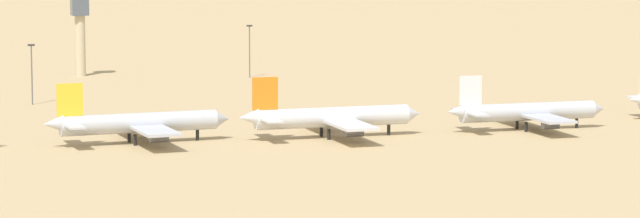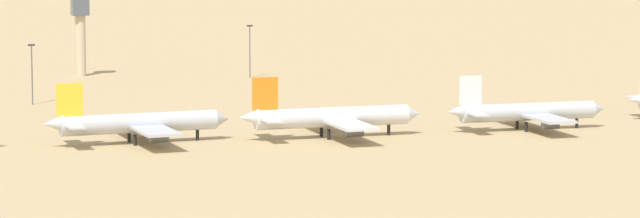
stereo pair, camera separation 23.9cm
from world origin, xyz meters
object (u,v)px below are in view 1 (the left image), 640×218
Objects in this scene: light_pole_west at (32,70)px; light_pole_mid at (250,47)px; parked_jet_orange_2 at (330,117)px; parked_jet_white_3 at (526,112)px; control_tower at (80,29)px; parked_jet_yellow_1 at (137,123)px.

light_pole_mid reaches higher than light_pole_west.
light_pole_west is 89.52m from light_pole_mid.
parked_jet_orange_2 is 2.60× the size of light_pole_mid.
parked_jet_orange_2 is 1.08× the size of parked_jet_white_3.
light_pole_mid is (72.99, 51.83, 0.16)m from light_pole_west.
control_tower is at bearing 100.95° from parked_jet_orange_2.
parked_jet_white_3 is 1.62× the size of control_tower.
light_pole_mid is at bearing 102.60° from parked_jet_white_3.
light_pole_mid reaches higher than parked_jet_orange_2.
parked_jet_white_3 is (89.69, -5.57, -0.21)m from parked_jet_yellow_1.
control_tower is 1.52× the size of light_pole_west.
light_pole_west is (-102.58, 85.12, 4.94)m from parked_jet_white_3.
parked_jet_yellow_1 is at bearing 174.01° from parked_jet_orange_2.
light_pole_mid is (17.46, 135.43, 4.77)m from parked_jet_orange_2.
light_pole_west reaches higher than parked_jet_white_3.
parked_jet_yellow_1 is 0.98× the size of parked_jet_orange_2.
light_pole_west is at bearing -144.62° from light_pole_mid.
parked_jet_white_3 is at bearing -39.69° from light_pole_west.
control_tower is at bearing 82.21° from parked_jet_yellow_1.
light_pole_mid reaches higher than parked_jet_yellow_1.
parked_jet_yellow_1 is 89.86m from parked_jet_white_3.
parked_jet_yellow_1 is at bearing -80.80° from light_pole_west.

